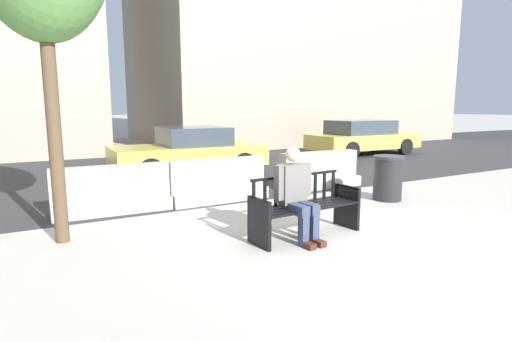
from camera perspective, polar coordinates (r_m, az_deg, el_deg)
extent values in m
plane|color=#B7B2A8|center=(5.93, 13.73, -9.41)|extent=(200.00, 200.00, 0.00)
cube|color=#333335|center=(13.50, -12.10, 1.00)|extent=(120.00, 12.00, 0.01)
cube|color=black|center=(5.38, 0.43, -7.39)|extent=(0.09, 0.52, 0.66)
cube|color=black|center=(6.40, 12.81, -4.94)|extent=(0.09, 0.52, 0.66)
cube|color=black|center=(5.89, 7.15, -7.09)|extent=(0.06, 0.33, 0.45)
cube|color=black|center=(5.66, 8.71, -5.43)|extent=(1.60, 0.18, 0.02)
cube|color=black|center=(5.74, 7.94, -5.20)|extent=(1.60, 0.18, 0.02)
cube|color=black|center=(5.83, 7.20, -4.97)|extent=(1.60, 0.18, 0.02)
cube|color=black|center=(5.91, 6.48, -4.75)|extent=(1.60, 0.18, 0.02)
cube|color=black|center=(6.00, 5.78, -4.54)|extent=(1.60, 0.18, 0.02)
cube|color=black|center=(5.92, 5.78, -0.65)|extent=(1.60, 0.15, 0.04)
cube|color=black|center=(5.53, -0.33, -3.51)|extent=(0.05, 0.03, 0.38)
cube|color=black|center=(5.63, 1.27, -3.28)|extent=(0.05, 0.03, 0.38)
cube|color=black|center=(5.74, 2.82, -3.06)|extent=(0.05, 0.03, 0.38)
cube|color=black|center=(5.85, 4.31, -2.84)|extent=(0.05, 0.03, 0.38)
cube|color=black|center=(5.96, 5.75, -2.64)|extent=(0.05, 0.03, 0.38)
cube|color=black|center=(6.08, 7.13, -2.43)|extent=(0.05, 0.03, 0.38)
cube|color=black|center=(6.20, 8.45, -2.24)|extent=(0.05, 0.03, 0.38)
cube|color=black|center=(6.32, 9.73, -2.05)|extent=(0.05, 0.03, 0.38)
cube|color=black|center=(6.45, 10.95, -1.86)|extent=(0.05, 0.03, 0.38)
cube|color=black|center=(5.28, 0.55, -4.17)|extent=(0.08, 0.46, 0.03)
cube|color=black|center=(6.32, 13.04, -2.20)|extent=(0.08, 0.46, 0.03)
cube|color=#66605B|center=(5.67, 5.10, -1.79)|extent=(0.42, 0.27, 0.56)
sphere|color=beige|center=(5.59, 5.28, 2.41)|extent=(0.21, 0.21, 0.21)
cube|color=#333D56|center=(5.51, 5.73, -5.42)|extent=(0.17, 0.45, 0.14)
cube|color=#333D56|center=(5.63, 7.16, -5.15)|extent=(0.17, 0.45, 0.14)
cube|color=#333D56|center=(5.46, 6.81, -8.37)|extent=(0.12, 0.12, 0.45)
cube|color=#333D56|center=(5.57, 8.25, -8.04)|extent=(0.12, 0.12, 0.45)
cube|color=#4C2319|center=(5.46, 7.32, -10.43)|extent=(0.13, 0.27, 0.08)
cube|color=#4C2319|center=(5.57, 8.76, -10.05)|extent=(0.13, 0.27, 0.08)
cube|color=#66605B|center=(5.49, 3.28, -1.70)|extent=(0.10, 0.13, 0.48)
cube|color=#66605B|center=(5.79, 7.19, -1.20)|extent=(0.10, 0.13, 0.48)
cube|color=#ADA89E|center=(8.09, -5.50, -3.35)|extent=(2.01, 0.73, 0.24)
cube|color=#ADA89E|center=(8.01, -5.55, -0.41)|extent=(2.01, 0.35, 0.60)
cube|color=#ADA89E|center=(7.62, -19.76, -4.64)|extent=(2.02, 0.75, 0.24)
cube|color=#ADA89E|center=(7.53, -19.93, -1.53)|extent=(2.01, 0.37, 0.60)
cube|color=#ADA89E|center=(9.50, 8.95, -1.56)|extent=(2.01, 0.72, 0.24)
cube|color=#ADA89E|center=(9.43, 9.02, 0.95)|extent=(2.01, 0.34, 0.60)
cylinder|color=brown|center=(6.00, -26.94, 6.10)|extent=(0.18, 0.18, 3.29)
cube|color=#DBC64C|center=(11.23, -9.62, 2.22)|extent=(4.11, 1.90, 0.56)
cube|color=#38424C|center=(11.23, -8.90, 4.96)|extent=(1.75, 1.65, 0.50)
cylinder|color=black|center=(10.07, -14.79, 0.00)|extent=(0.64, 0.22, 0.64)
cylinder|color=black|center=(11.77, -16.86, 1.19)|extent=(0.64, 0.22, 0.64)
cylinder|color=black|center=(10.94, -1.78, 1.01)|extent=(0.64, 0.22, 0.64)
cylinder|color=black|center=(12.53, -5.42, 2.00)|extent=(0.64, 0.22, 0.64)
cube|color=#DBC64C|center=(16.42, 15.10, 4.17)|extent=(4.54, 1.82, 0.56)
cube|color=#38424C|center=(16.26, 14.72, 6.08)|extent=(2.43, 1.60, 0.54)
cylinder|color=black|center=(18.03, 16.41, 3.83)|extent=(0.64, 0.22, 0.64)
cylinder|color=black|center=(16.88, 20.54, 3.28)|extent=(0.64, 0.22, 0.64)
cylinder|color=black|center=(16.16, 9.36, 3.51)|extent=(0.64, 0.22, 0.64)
cylinder|color=black|center=(14.86, 13.45, 2.90)|extent=(0.64, 0.22, 0.64)
cylinder|color=#232326|center=(8.47, 18.31, -1.14)|extent=(0.56, 0.56, 0.84)
cylinder|color=#2D2D33|center=(8.41, 18.46, 1.87)|extent=(0.59, 0.59, 0.06)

